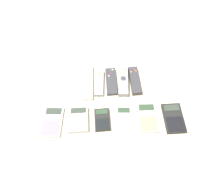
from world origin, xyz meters
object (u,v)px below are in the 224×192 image
remote_3 (123,80)px  calculator_3 (124,119)px  remote_2 (111,81)px  calculator_1 (78,120)px  remote_1 (99,83)px  remote_4 (135,81)px  remote_0 (88,82)px  calculator_0 (52,122)px  calculator_4 (148,118)px  calculator_2 (102,120)px  calculator_5 (173,118)px

remote_3 → calculator_3: remote_3 is taller
remote_2 → calculator_1: same height
remote_1 → remote_4: size_ratio=0.93×
remote_0 → remote_4: bearing=-1.2°
calculator_0 → calculator_3: 0.32m
remote_4 → remote_0: bearing=176.7°
remote_3 → calculator_4: (0.10, -0.21, -0.01)m
remote_3 → calculator_0: remote_3 is taller
remote_2 → calculator_4: remote_2 is taller
remote_3 → calculator_3: (-0.01, -0.21, -0.01)m
calculator_2 → calculator_3: calculator_2 is taller
remote_1 → calculator_1: same height
remote_3 → calculator_0: bearing=-143.7°
calculator_0 → calculator_4: size_ratio=1.03×
calculator_3 → remote_0: bearing=130.8°
calculator_4 → calculator_5: size_ratio=1.00×
remote_2 → calculator_5: size_ratio=1.10×
remote_1 → calculator_1: bearing=-113.1°
remote_3 → calculator_3: size_ratio=1.48×
remote_3 → calculator_2: 0.24m
remote_4 → calculator_1: bearing=-145.4°
remote_0 → calculator_2: (0.07, -0.22, -0.00)m
remote_4 → calculator_3: (-0.07, -0.21, -0.01)m
remote_2 → calculator_1: bearing=-127.8°
calculator_1 → calculator_5: 0.43m
remote_2 → remote_3: bearing=-2.7°
remote_3 → calculator_0: size_ratio=1.22×
calculator_1 → calculator_2: bearing=-3.9°
calculator_4 → remote_3: bearing=115.1°
calculator_0 → calculator_2: same height
remote_1 → calculator_0: size_ratio=1.02×
calculator_0 → calculator_1: 0.12m
remote_0 → remote_1: size_ratio=1.37×
remote_3 → calculator_3: bearing=-89.4°
remote_0 → remote_4: 0.24m
remote_3 → remote_0: bearing=-176.8°
calculator_1 → calculator_2: 0.11m
remote_1 → calculator_3: 0.23m
remote_0 → remote_3: 0.18m
remote_3 → remote_4: (0.06, -0.00, -0.00)m
remote_0 → calculator_1: size_ratio=1.69×
remote_4 → calculator_3: size_ratio=1.33×
remote_1 → remote_3: size_ratio=0.84×
calculator_4 → calculator_5: 0.12m
calculator_0 → remote_3: bearing=35.7°
remote_1 → calculator_4: 0.30m
remote_3 → calculator_5: 0.31m
remote_3 → calculator_2: remote_3 is taller
remote_0 → remote_1: bearing=-9.6°
calculator_4 → remote_4: bearing=100.8°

